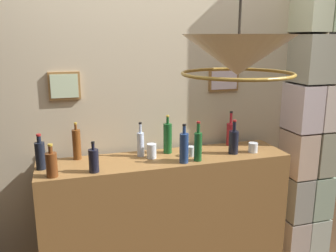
# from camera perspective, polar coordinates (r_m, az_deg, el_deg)

# --- Properties ---
(panelled_rear_partition) EXTENTS (3.08, 0.15, 2.87)m
(panelled_rear_partition) POSITION_cam_1_polar(r_m,az_deg,el_deg) (2.83, -2.01, 4.39)
(panelled_rear_partition) COLOR #BCAD8E
(panelled_rear_partition) RESTS_ON ground
(stone_pillar) EXTENTS (0.42, 0.36, 2.79)m
(stone_pillar) POSITION_cam_1_polar(r_m,az_deg,el_deg) (3.31, 21.55, 2.89)
(stone_pillar) COLOR #B3A498
(stone_pillar) RESTS_ON ground
(bar_shelf_unit) EXTENTS (1.83, 0.43, 1.12)m
(bar_shelf_unit) POSITION_cam_1_polar(r_m,az_deg,el_deg) (2.89, -0.30, -15.56)
(bar_shelf_unit) COLOR olive
(bar_shelf_unit) RESTS_ON ground
(liquor_bottle_rye) EXTENTS (0.07, 0.07, 0.21)m
(liquor_bottle_rye) POSITION_cam_1_polar(r_m,az_deg,el_deg) (2.40, -11.63, -5.32)
(liquor_bottle_rye) COLOR black
(liquor_bottle_rye) RESTS_ON bar_shelf_unit
(liquor_bottle_vermouth) EXTENTS (0.06, 0.06, 0.28)m
(liquor_bottle_vermouth) POSITION_cam_1_polar(r_m,az_deg,el_deg) (2.97, 9.81, -1.14)
(liquor_bottle_vermouth) COLOR maroon
(liquor_bottle_vermouth) RESTS_ON bar_shelf_unit
(liquor_bottle_tequila) EXTENTS (0.06, 0.06, 0.29)m
(liquor_bottle_tequila) POSITION_cam_1_polar(r_m,az_deg,el_deg) (2.57, 4.75, -3.10)
(liquor_bottle_tequila) COLOR #185222
(liquor_bottle_tequila) RESTS_ON bar_shelf_unit
(liquor_bottle_bourbon) EXTENTS (0.05, 0.05, 0.26)m
(liquor_bottle_bourbon) POSITION_cam_1_polar(r_m,az_deg,el_deg) (2.67, -4.35, -2.76)
(liquor_bottle_bourbon) COLOR silver
(liquor_bottle_bourbon) RESTS_ON bar_shelf_unit
(liquor_bottle_whiskey) EXTENTS (0.07, 0.07, 0.29)m
(liquor_bottle_whiskey) POSITION_cam_1_polar(r_m,az_deg,el_deg) (2.73, -0.06, -1.87)
(liquor_bottle_whiskey) COLOR #174F20
(liquor_bottle_whiskey) RESTS_ON bar_shelf_unit
(liquor_bottle_gin) EXTENTS (0.06, 0.06, 0.27)m
(liquor_bottle_gin) POSITION_cam_1_polar(r_m,az_deg,el_deg) (2.67, -14.20, -2.78)
(liquor_bottle_gin) COLOR brown
(liquor_bottle_gin) RESTS_ON bar_shelf_unit
(liquor_bottle_scotch) EXTENTS (0.07, 0.07, 0.26)m
(liquor_bottle_scotch) POSITION_cam_1_polar(r_m,az_deg,el_deg) (2.76, 10.30, -2.40)
(liquor_bottle_scotch) COLOR black
(liquor_bottle_scotch) RESTS_ON bar_shelf_unit
(liquor_bottle_port) EXTENTS (0.07, 0.07, 0.22)m
(liquor_bottle_port) POSITION_cam_1_polar(r_m,az_deg,el_deg) (2.39, -17.88, -5.74)
(liquor_bottle_port) COLOR brown
(liquor_bottle_port) RESTS_ON bar_shelf_unit
(liquor_bottle_sherry) EXTENTS (0.06, 0.06, 0.28)m
(liquor_bottle_sherry) POSITION_cam_1_polar(r_m,az_deg,el_deg) (2.52, 2.54, -3.40)
(liquor_bottle_sherry) COLOR navy
(liquor_bottle_sherry) RESTS_ON bar_shelf_unit
(liquor_bottle_mezcal) EXTENTS (0.07, 0.07, 0.24)m
(liquor_bottle_mezcal) POSITION_cam_1_polar(r_m,az_deg,el_deg) (2.55, -19.50, -4.32)
(liquor_bottle_mezcal) COLOR black
(liquor_bottle_mezcal) RESTS_ON bar_shelf_unit
(glass_tumbler_rocks) EXTENTS (0.06, 0.06, 0.07)m
(glass_tumbler_rocks) POSITION_cam_1_polar(r_m,az_deg,el_deg) (2.68, 3.65, -3.99)
(glass_tumbler_rocks) COLOR silver
(glass_tumbler_rocks) RESTS_ON bar_shelf_unit
(glass_tumbler_highball) EXTENTS (0.07, 0.07, 0.07)m
(glass_tumbler_highball) POSITION_cam_1_polar(r_m,az_deg,el_deg) (2.84, 13.26, -3.32)
(glass_tumbler_highball) COLOR silver
(glass_tumbler_highball) RESTS_ON bar_shelf_unit
(glass_tumbler_shot) EXTENTS (0.07, 0.07, 0.11)m
(glass_tumbler_shot) POSITION_cam_1_polar(r_m,az_deg,el_deg) (2.63, -2.60, -3.95)
(glass_tumbler_shot) COLOR silver
(glass_tumbler_shot) RESTS_ON bar_shelf_unit
(pendant_lamp) EXTENTS (0.52, 0.52, 0.48)m
(pendant_lamp) POSITION_cam_1_polar(r_m,az_deg,el_deg) (1.71, 10.99, 10.72)
(pendant_lamp) COLOR #EFE5C6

